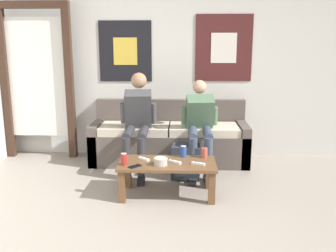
{
  "coord_description": "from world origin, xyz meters",
  "views": [
    {
      "loc": [
        0.23,
        -2.7,
        1.62
      ],
      "look_at": [
        0.06,
        1.49,
        0.67
      ],
      "focal_mm": 40.0,
      "sensor_mm": 36.0,
      "label": 1
    }
  ],
  "objects_px": {
    "person_seated_teen": "(200,123)",
    "game_controller_near_right": "(144,159)",
    "pillar_candle": "(205,153)",
    "drink_can_red": "(124,159)",
    "ceramic_bowl": "(161,161)",
    "couch": "(170,140)",
    "person_seated_adult": "(137,118)",
    "coffee_table": "(167,168)",
    "drink_can_blue": "(183,151)",
    "game_controller_near_left": "(198,164)",
    "backpack": "(186,163)",
    "cell_phone": "(135,166)",
    "game_controller_far_center": "(175,162)"
  },
  "relations": [
    {
      "from": "couch",
      "to": "drink_can_red",
      "type": "bearing_deg",
      "value": -108.28
    },
    {
      "from": "couch",
      "to": "ceramic_bowl",
      "type": "height_order",
      "value": "couch"
    },
    {
      "from": "couch",
      "to": "game_controller_near_right",
      "type": "xyz_separation_m",
      "value": [
        -0.24,
        -1.12,
        0.09
      ]
    },
    {
      "from": "game_controller_near_left",
      "to": "coffee_table",
      "type": "bearing_deg",
      "value": 167.82
    },
    {
      "from": "pillar_candle",
      "to": "drink_can_blue",
      "type": "bearing_deg",
      "value": 175.94
    },
    {
      "from": "coffee_table",
      "to": "person_seated_teen",
      "type": "height_order",
      "value": "person_seated_teen"
    },
    {
      "from": "couch",
      "to": "person_seated_adult",
      "type": "relative_size",
      "value": 1.71
    },
    {
      "from": "backpack",
      "to": "coffee_table",
      "type": "bearing_deg",
      "value": -110.99
    },
    {
      "from": "person_seated_teen",
      "to": "pillar_candle",
      "type": "height_order",
      "value": "person_seated_teen"
    },
    {
      "from": "drink_can_red",
      "to": "game_controller_far_center",
      "type": "xyz_separation_m",
      "value": [
        0.53,
        0.08,
        -0.05
      ]
    },
    {
      "from": "pillar_candle",
      "to": "game_controller_near_right",
      "type": "xyz_separation_m",
      "value": [
        -0.66,
        -0.12,
        -0.04
      ]
    },
    {
      "from": "game_controller_near_left",
      "to": "ceramic_bowl",
      "type": "bearing_deg",
      "value": -176.98
    },
    {
      "from": "coffee_table",
      "to": "drink_can_blue",
      "type": "height_order",
      "value": "drink_can_blue"
    },
    {
      "from": "couch",
      "to": "game_controller_near_right",
      "type": "relative_size",
      "value": 16.05
    },
    {
      "from": "person_seated_adult",
      "to": "backpack",
      "type": "height_order",
      "value": "person_seated_adult"
    },
    {
      "from": "drink_can_blue",
      "to": "game_controller_near_left",
      "type": "distance_m",
      "value": 0.32
    },
    {
      "from": "person_seated_teen",
      "to": "game_controller_far_center",
      "type": "height_order",
      "value": "person_seated_teen"
    },
    {
      "from": "game_controller_far_center",
      "to": "cell_phone",
      "type": "bearing_deg",
      "value": -161.12
    },
    {
      "from": "couch",
      "to": "game_controller_near_left",
      "type": "height_order",
      "value": "couch"
    },
    {
      "from": "couch",
      "to": "person_seated_teen",
      "type": "bearing_deg",
      "value": -43.49
    },
    {
      "from": "person_seated_adult",
      "to": "backpack",
      "type": "bearing_deg",
      "value": -25.85
    },
    {
      "from": "person_seated_adult",
      "to": "cell_phone",
      "type": "distance_m",
      "value": 1.03
    },
    {
      "from": "person_seated_teen",
      "to": "game_controller_near_right",
      "type": "distance_m",
      "value": 1.01
    },
    {
      "from": "couch",
      "to": "backpack",
      "type": "xyz_separation_m",
      "value": [
        0.22,
        -0.67,
        -0.1
      ]
    },
    {
      "from": "coffee_table",
      "to": "person_seated_teen",
      "type": "xyz_separation_m",
      "value": [
        0.37,
        0.82,
        0.32
      ]
    },
    {
      "from": "person_seated_teen",
      "to": "backpack",
      "type": "relative_size",
      "value": 2.78
    },
    {
      "from": "backpack",
      "to": "game_controller_far_center",
      "type": "relative_size",
      "value": 2.93
    },
    {
      "from": "person_seated_adult",
      "to": "ceramic_bowl",
      "type": "bearing_deg",
      "value": -69.11
    },
    {
      "from": "couch",
      "to": "pillar_candle",
      "type": "xyz_separation_m",
      "value": [
        0.42,
        -1.01,
        0.13
      ]
    },
    {
      "from": "couch",
      "to": "drink_can_blue",
      "type": "height_order",
      "value": "couch"
    },
    {
      "from": "coffee_table",
      "to": "game_controller_near_left",
      "type": "distance_m",
      "value": 0.34
    },
    {
      "from": "coffee_table",
      "to": "game_controller_far_center",
      "type": "relative_size",
      "value": 7.38
    },
    {
      "from": "drink_can_blue",
      "to": "game_controller_near_right",
      "type": "xyz_separation_m",
      "value": [
        -0.43,
        -0.13,
        -0.05
      ]
    },
    {
      "from": "person_seated_adult",
      "to": "cell_phone",
      "type": "bearing_deg",
      "value": -84.74
    },
    {
      "from": "game_controller_near_right",
      "to": "person_seated_teen",
      "type": "bearing_deg",
      "value": 49.9
    },
    {
      "from": "ceramic_bowl",
      "to": "pillar_candle",
      "type": "height_order",
      "value": "pillar_candle"
    },
    {
      "from": "backpack",
      "to": "pillar_candle",
      "type": "relative_size",
      "value": 3.38
    },
    {
      "from": "drink_can_blue",
      "to": "game_controller_near_left",
      "type": "bearing_deg",
      "value": -60.46
    },
    {
      "from": "drink_can_red",
      "to": "cell_phone",
      "type": "relative_size",
      "value": 0.86
    },
    {
      "from": "drink_can_red",
      "to": "ceramic_bowl",
      "type": "bearing_deg",
      "value": 1.89
    },
    {
      "from": "pillar_candle",
      "to": "ceramic_bowl",
      "type": "bearing_deg",
      "value": -149.51
    },
    {
      "from": "drink_can_red",
      "to": "game_controller_far_center",
      "type": "height_order",
      "value": "drink_can_red"
    },
    {
      "from": "person_seated_adult",
      "to": "backpack",
      "type": "xyz_separation_m",
      "value": [
        0.62,
        -0.3,
        -0.48
      ]
    },
    {
      "from": "coffee_table",
      "to": "ceramic_bowl",
      "type": "relative_size",
      "value": 7.04
    },
    {
      "from": "ceramic_bowl",
      "to": "cell_phone",
      "type": "xyz_separation_m",
      "value": [
        -0.26,
        -0.07,
        -0.04
      ]
    },
    {
      "from": "coffee_table",
      "to": "ceramic_bowl",
      "type": "distance_m",
      "value": 0.16
    },
    {
      "from": "person_seated_adult",
      "to": "drink_can_red",
      "type": "height_order",
      "value": "person_seated_adult"
    },
    {
      "from": "couch",
      "to": "person_seated_adult",
      "type": "bearing_deg",
      "value": -136.87
    },
    {
      "from": "person_seated_adult",
      "to": "cell_phone",
      "type": "height_order",
      "value": "person_seated_adult"
    },
    {
      "from": "couch",
      "to": "pillar_candle",
      "type": "height_order",
      "value": "couch"
    }
  ]
}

